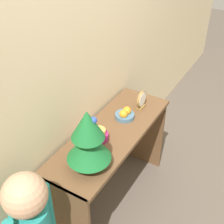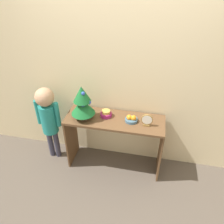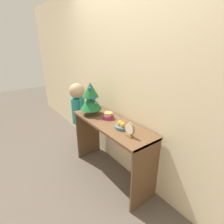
{
  "view_description": "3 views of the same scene",
  "coord_description": "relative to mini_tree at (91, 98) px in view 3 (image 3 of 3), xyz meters",
  "views": [
    {
      "loc": [
        -1.57,
        -0.71,
        2.27
      ],
      "look_at": [
        -0.04,
        0.18,
        1.01
      ],
      "focal_mm": 50.0,
      "sensor_mm": 36.0,
      "label": 1
    },
    {
      "loc": [
        0.41,
        -1.92,
        2.38
      ],
      "look_at": [
        -0.03,
        0.18,
        0.91
      ],
      "focal_mm": 35.0,
      "sensor_mm": 36.0,
      "label": 2
    },
    {
      "loc": [
        1.58,
        -0.94,
        1.69
      ],
      "look_at": [
        0.01,
        0.22,
        0.92
      ],
      "focal_mm": 28.0,
      "sensor_mm": 36.0,
      "label": 3
    }
  ],
  "objects": [
    {
      "name": "console_table",
      "position": [
        0.38,
        0.06,
        -0.41
      ],
      "size": [
        1.23,
        0.43,
        0.79
      ],
      "color": "brown",
      "rests_on": "ground_plane"
    },
    {
      "name": "child_figure",
      "position": [
        -0.51,
        0.05,
        -0.28
      ],
      "size": [
        0.33,
        0.24,
        1.12
      ],
      "color": "#38384C",
      "rests_on": "ground_plane"
    },
    {
      "name": "ground_plane",
      "position": [
        0.38,
        -0.16,
        -1.01
      ],
      "size": [
        12.0,
        12.0,
        0.0
      ],
      "primitive_type": "plane",
      "color": "brown"
    },
    {
      "name": "fruit_bowl",
      "position": [
        0.58,
        0.06,
        -0.19
      ],
      "size": [
        0.15,
        0.15,
        0.09
      ],
      "color": "#476B84",
      "rests_on": "console_table"
    },
    {
      "name": "singing_bowl",
      "position": [
        0.26,
        0.1,
        -0.19
      ],
      "size": [
        0.14,
        0.14,
        0.08
      ],
      "color": "#9E2366",
      "rests_on": "console_table"
    },
    {
      "name": "desk_clock",
      "position": [
        0.77,
        0.0,
        -0.15
      ],
      "size": [
        0.14,
        0.04,
        0.16
      ],
      "color": "olive",
      "rests_on": "console_table"
    },
    {
      "name": "mini_tree",
      "position": [
        0.0,
        0.0,
        0.0
      ],
      "size": [
        0.29,
        0.29,
        0.44
      ],
      "color": "#4C3828",
      "rests_on": "console_table"
    },
    {
      "name": "back_wall",
      "position": [
        0.38,
        0.32,
        0.24
      ],
      "size": [
        7.0,
        0.05,
        2.5
      ],
      "primitive_type": "cube",
      "color": "beige",
      "rests_on": "ground_plane"
    }
  ]
}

